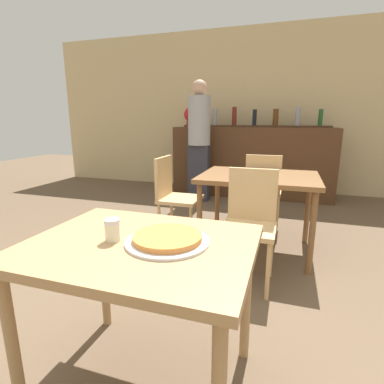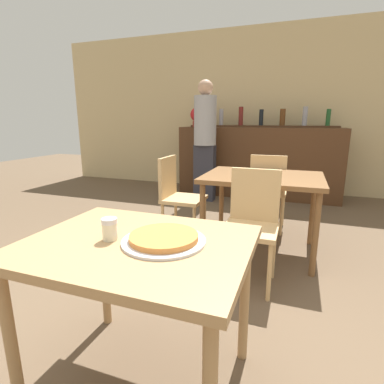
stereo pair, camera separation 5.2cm
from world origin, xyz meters
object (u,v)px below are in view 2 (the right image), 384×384
at_px(chair_far_side_front, 252,218).
at_px(pizza_tray, 164,239).
at_px(person_standing, 205,137).
at_px(potted_plant, 197,116).
at_px(chair_far_side_back, 268,187).
at_px(chair_far_side_left, 177,192).
at_px(cheese_shaker, 110,229).

height_order(chair_far_side_front, pizza_tray, chair_far_side_front).
bearing_deg(person_standing, pizza_tray, -75.64).
distance_m(chair_far_side_front, person_standing, 2.54).
relative_size(person_standing, potted_plant, 5.59).
xyz_separation_m(chair_far_side_back, pizza_tray, (-0.22, -2.28, 0.24)).
relative_size(chair_far_side_left, potted_plant, 2.70).
height_order(cheese_shaker, potted_plant, potted_plant).
distance_m(person_standing, potted_plant, 0.69).
distance_m(cheese_shaker, person_standing, 3.48).
distance_m(chair_far_side_back, cheese_shaker, 2.40).
bearing_deg(chair_far_side_front, chair_far_side_left, 145.98).
height_order(pizza_tray, cheese_shaker, cheese_shaker).
bearing_deg(potted_plant, person_standing, -60.08).
height_order(chair_far_side_back, chair_far_side_left, same).
distance_m(chair_far_side_left, pizza_tray, 1.84).
distance_m(pizza_tray, person_standing, 3.48).
distance_m(chair_far_side_front, potted_plant, 3.20).
bearing_deg(cheese_shaker, pizza_tray, 12.50).
xyz_separation_m(chair_far_side_front, chair_far_side_back, (0.00, 1.16, 0.00)).
height_order(cheese_shaker, person_standing, person_standing).
height_order(chair_far_side_back, cheese_shaker, chair_far_side_back).
xyz_separation_m(cheese_shaker, potted_plant, (-0.93, 3.95, 0.53)).
bearing_deg(person_standing, chair_far_side_back, -45.00).
relative_size(chair_far_side_back, person_standing, 0.48).
xyz_separation_m(pizza_tray, cheese_shaker, (-0.23, -0.05, 0.03)).
bearing_deg(pizza_tray, person_standing, 104.36).
distance_m(chair_far_side_front, cheese_shaker, 1.29).
xyz_separation_m(chair_far_side_front, cheese_shaker, (-0.45, -1.17, 0.27)).
bearing_deg(chair_far_side_left, person_standing, 7.46).
bearing_deg(cheese_shaker, chair_far_side_left, 103.13).
bearing_deg(chair_far_side_left, cheese_shaker, -166.87).
height_order(pizza_tray, potted_plant, potted_plant).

